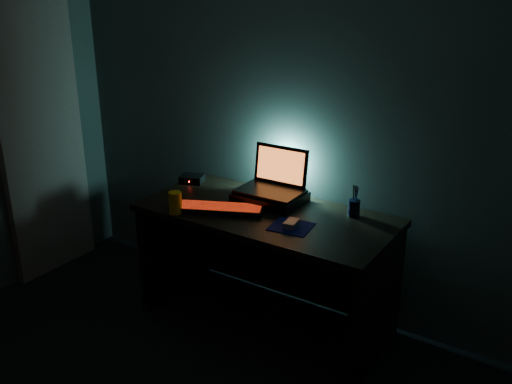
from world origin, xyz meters
TOP-DOWN VIEW (x-y plane):
  - room at (0.00, 0.00)m, footprint 3.50×4.00m
  - desk at (0.00, 1.67)m, footprint 1.50×0.70m
  - curtain at (-1.71, 1.42)m, footprint 0.06×0.65m
  - riser at (-0.06, 1.77)m, footprint 0.41×0.31m
  - laptop at (-0.06, 1.82)m, footprint 0.38×0.29m
  - keyboard at (-0.23, 1.49)m, footprint 0.53×0.36m
  - mousepad at (0.23, 1.51)m, footprint 0.24×0.23m
  - mouse at (0.23, 1.51)m, footprint 0.08×0.11m
  - pen_cup at (0.45, 1.84)m, footprint 0.08×0.08m
  - juice_glass at (-0.43, 1.32)m, footprint 0.08×0.08m
  - router at (-0.68, 1.78)m, footprint 0.18×0.16m

SIDE VIEW (x-z plane):
  - desk at x=0.00m, z-range 0.12..0.87m
  - mousepad at x=0.23m, z-range 0.75..0.75m
  - keyboard at x=-0.23m, z-range 0.75..0.78m
  - mouse at x=0.23m, z-range 0.75..0.79m
  - router at x=-0.68m, z-range 0.75..0.80m
  - riser at x=-0.06m, z-range 0.75..0.81m
  - pen_cup at x=0.45m, z-range 0.75..0.85m
  - juice_glass at x=-0.43m, z-range 0.75..0.88m
  - laptop at x=-0.06m, z-range 0.74..1.00m
  - curtain at x=-1.71m, z-range 0.00..2.30m
  - room at x=0.00m, z-range 0.00..2.50m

